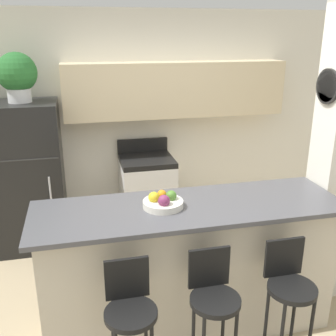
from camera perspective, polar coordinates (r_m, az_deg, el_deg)
ground_plane at (r=3.50m, az=2.88°, el=-21.63°), size 14.00×14.00×0.00m
wall_back at (r=4.73m, az=-2.00°, el=8.50°), size 5.60×0.38×2.55m
counter_bar at (r=3.18m, az=3.05°, el=-14.21°), size 2.32×0.72×1.07m
refrigerator at (r=4.52m, az=-19.47°, el=-1.17°), size 0.72×0.69×1.61m
stove_range at (r=4.72m, az=-3.03°, el=-3.72°), size 0.61×0.60×1.07m
bar_stool_left at (r=2.58m, az=-5.50°, el=-20.38°), size 0.33×0.33×0.97m
bar_stool_mid at (r=2.69m, az=6.57°, el=-18.68°), size 0.33×0.33×0.97m
bar_stool_right at (r=2.89m, az=17.13°, el=-16.52°), size 0.33×0.33×0.97m
potted_plant_on_fridge at (r=4.29m, az=-21.06°, el=12.49°), size 0.40×0.40×0.50m
fruit_bowl at (r=2.88m, az=-0.74°, el=-4.93°), size 0.30×0.30×0.12m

